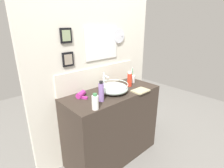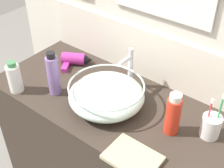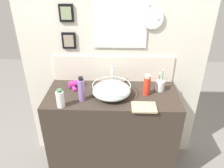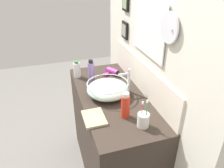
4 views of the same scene
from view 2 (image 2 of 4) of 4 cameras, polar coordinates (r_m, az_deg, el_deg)
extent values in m
cube|color=#382D26|center=(1.77, 0.04, -14.62)|extent=(1.19, 0.53, 0.92)
cube|color=silver|center=(1.46, 7.37, 13.11)|extent=(1.79, 0.06, 2.53)
cube|color=silver|center=(1.53, 6.00, 5.46)|extent=(1.17, 0.02, 0.26)
ellipsoid|color=silver|center=(1.38, -1.02, -2.07)|extent=(0.34, 0.34, 0.11)
torus|color=silver|center=(1.35, -1.04, -0.34)|extent=(0.34, 0.34, 0.01)
torus|color=#B2B7BC|center=(1.42, -0.99, -3.72)|extent=(0.13, 0.13, 0.01)
cylinder|color=silver|center=(1.48, 3.36, 2.44)|extent=(0.02, 0.02, 0.18)
cylinder|color=silver|center=(1.40, 2.41, 4.32)|extent=(0.02, 0.09, 0.02)
cylinder|color=silver|center=(1.42, 3.51, 5.94)|extent=(0.02, 0.02, 0.03)
cylinder|color=#B22D8C|center=(1.68, -7.05, 4.64)|extent=(0.14, 0.12, 0.06)
cone|color=black|center=(1.67, -4.30, 4.45)|extent=(0.07, 0.07, 0.05)
cube|color=#B22D8C|center=(1.66, -8.44, 3.23)|extent=(0.07, 0.09, 0.02)
cylinder|color=white|center=(1.31, 17.61, -7.40)|extent=(0.08, 0.08, 0.10)
cylinder|color=green|center=(1.28, 18.81, -5.80)|extent=(0.01, 0.01, 0.19)
cube|color=white|center=(1.21, 19.76, -2.22)|extent=(0.01, 0.01, 0.02)
cylinder|color=#D83F4C|center=(1.28, 17.13, -6.05)|extent=(0.01, 0.01, 0.16)
cube|color=white|center=(1.23, 17.88, -3.00)|extent=(0.01, 0.01, 0.02)
cylinder|color=red|center=(1.26, 10.98, -5.88)|extent=(0.06, 0.06, 0.17)
cylinder|color=silver|center=(1.20, 11.52, -2.50)|extent=(0.05, 0.05, 0.03)
cylinder|color=white|center=(1.53, -17.36, 0.95)|extent=(0.06, 0.06, 0.14)
cylinder|color=#3F7F4C|center=(1.48, -17.93, 3.45)|extent=(0.04, 0.04, 0.02)
cylinder|color=#8C6BB2|center=(1.45, -10.65, 1.50)|extent=(0.06, 0.06, 0.19)
cylinder|color=black|center=(1.39, -11.16, 5.19)|extent=(0.04, 0.04, 0.03)
cube|color=tan|center=(1.20, 3.79, -13.29)|extent=(0.20, 0.15, 0.02)
camera|label=1|loc=(2.05, -69.85, 9.73)|focal=28.00mm
camera|label=3|loc=(1.03, -105.08, -5.20)|focal=35.00mm
camera|label=4|loc=(0.88, 99.67, -5.77)|focal=35.00mm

